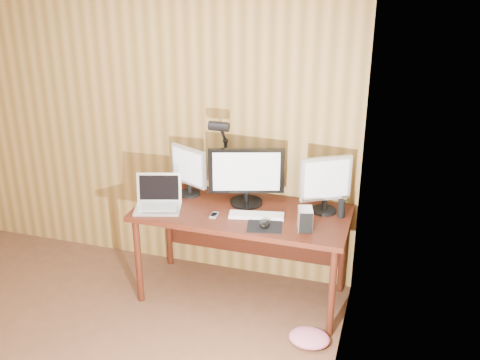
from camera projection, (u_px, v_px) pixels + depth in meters
The scene contains 13 objects.
desk at pixel (245, 221), 4.30m from camera, with size 1.60×0.70×0.75m.
monitor_center at pixel (246, 175), 4.22m from camera, with size 0.56×0.25×0.45m.
monitor_left at pixel (189, 170), 4.38m from camera, with size 0.33×0.17×0.39m.
monitor_right at pixel (326, 183), 4.09m from camera, with size 0.35×0.22×0.43m.
laptop at pixel (158, 199), 4.23m from camera, with size 0.40×0.35×0.24m.
keyboard at pixel (256, 215), 4.10m from camera, with size 0.42×0.19×0.02m.
mousepad at pixel (265, 226), 3.96m from camera, with size 0.24×0.20×0.00m, color black.
mouse at pixel (265, 224), 3.95m from camera, with size 0.07×0.11×0.04m, color black.
hard_drive at pixel (305, 219), 3.89m from camera, with size 0.13×0.16×0.15m.
phone at pixel (214, 215), 4.11m from camera, with size 0.05×0.10×0.01m.
speaker at pixel (342, 208), 4.08m from camera, with size 0.06×0.06×0.13m, color black.
desk_lamp at pixel (222, 146), 4.29m from camera, with size 0.15×0.22×0.67m.
fabric_pile at pixel (309, 338), 3.92m from camera, with size 0.29×0.24×0.09m, color #C05C79, non-canonical shape.
Camera 1 is at (2.01, -1.98, 2.59)m, focal length 42.00 mm.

